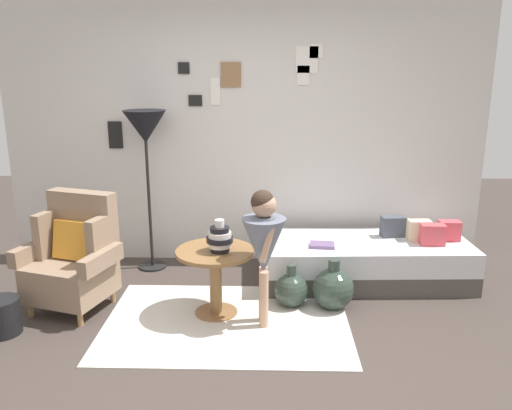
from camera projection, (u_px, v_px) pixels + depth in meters
The scene contains 17 objects.
ground_plane at pixel (231, 355), 3.70m from camera, with size 12.00×12.00×0.00m, color #423833.
gallery_wall at pixel (244, 135), 5.24m from camera, with size 4.80×0.12×2.60m.
rug at pixel (227, 322), 4.17m from camera, with size 1.94×1.36×0.01m, color silver.
armchair at pixel (74, 257), 4.35m from camera, with size 0.87×0.75×0.97m.
daybed at pixel (366, 261), 4.92m from camera, with size 1.93×0.88×0.40m.
pillow_head at pixel (449, 231), 4.87m from camera, with size 0.19×0.12×0.19m, color #D64C56.
pillow_mid at pixel (432, 235), 4.75m from camera, with size 0.22×0.12×0.19m, color #D64C56.
pillow_back at pixel (419, 230), 4.87m from camera, with size 0.21×0.12×0.19m, color beige.
pillow_extra at pixel (393, 227), 4.98m from camera, with size 0.22×0.12×0.20m, color #474C56.
side_table at pixel (215, 268), 4.21m from camera, with size 0.63×0.63×0.56m.
vase_striped at pixel (220, 238), 4.11m from camera, with size 0.21×0.21×0.26m.
floor_lamp at pixel (145, 133), 4.95m from camera, with size 0.41×0.41×1.58m.
person_child at pixel (264, 241), 3.96m from camera, with size 0.34×0.34×1.10m.
book_on_daybed at pixel (322, 245), 4.72m from camera, with size 0.22×0.16×0.03m, color slate.
demijohn_near at pixel (291, 290), 4.42m from camera, with size 0.29×0.29×0.37m.
demijohn_far at pixel (333, 288), 4.37m from camera, with size 0.35×0.35×0.44m.
magazine_basket at pixel (1, 317), 3.97m from camera, with size 0.28×0.28×0.28m, color black.
Camera 1 is at (0.26, -3.29, 2.00)m, focal length 36.58 mm.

